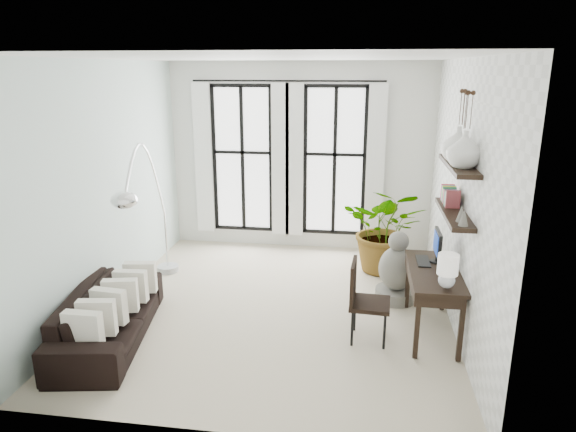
% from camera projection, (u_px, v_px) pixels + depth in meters
% --- Properties ---
extents(floor, '(5.00, 5.00, 0.00)m').
position_uv_depth(floor, '(276.00, 307.00, 6.87)').
color(floor, beige).
rests_on(floor, ground).
extents(ceiling, '(5.00, 5.00, 0.00)m').
position_uv_depth(ceiling, '(275.00, 57.00, 5.99)').
color(ceiling, white).
rests_on(ceiling, wall_back).
extents(wall_left, '(0.00, 5.00, 5.00)m').
position_uv_depth(wall_left, '(107.00, 185.00, 6.74)').
color(wall_left, silver).
rests_on(wall_left, floor).
extents(wall_right, '(0.00, 5.00, 5.00)m').
position_uv_depth(wall_right, '(461.00, 197.00, 6.12)').
color(wall_right, white).
rests_on(wall_right, floor).
extents(wall_back, '(4.50, 0.00, 4.50)m').
position_uv_depth(wall_back, '(300.00, 158.00, 8.81)').
color(wall_back, white).
rests_on(wall_back, floor).
extents(windows, '(3.26, 0.13, 2.65)m').
position_uv_depth(windows, '(288.00, 160.00, 8.78)').
color(windows, white).
rests_on(windows, wall_back).
extents(wall_shelves, '(0.25, 1.30, 0.60)m').
position_uv_depth(wall_shelves, '(455.00, 193.00, 5.76)').
color(wall_shelves, black).
rests_on(wall_shelves, wall_right).
extents(sofa, '(1.15, 2.19, 0.61)m').
position_uv_depth(sofa, '(108.00, 315.00, 5.98)').
color(sofa, black).
rests_on(sofa, floor).
extents(throw_pillows, '(0.40, 1.52, 0.40)m').
position_uv_depth(throw_pillows, '(115.00, 301.00, 5.91)').
color(throw_pillows, silver).
rests_on(throw_pillows, sofa).
extents(plant, '(1.47, 1.35, 1.37)m').
position_uv_depth(plant, '(386.00, 229.00, 7.92)').
color(plant, '#2D7228').
rests_on(plant, floor).
extents(desk, '(0.58, 1.36, 1.19)m').
position_uv_depth(desk, '(434.00, 276.00, 5.97)').
color(desk, black).
rests_on(desk, floor).
extents(desk_chair, '(0.48, 0.48, 0.96)m').
position_uv_depth(desk_chair, '(363.00, 296.00, 5.92)').
color(desk_chair, black).
rests_on(desk_chair, floor).
extents(arc_lamp, '(0.71, 2.37, 2.20)m').
position_uv_depth(arc_lamp, '(145.00, 178.00, 6.59)').
color(arc_lamp, silver).
rests_on(arc_lamp, floor).
extents(buddha, '(0.55, 0.55, 0.99)m').
position_uv_depth(buddha, '(397.00, 272.00, 6.97)').
color(buddha, slate).
rests_on(buddha, floor).
extents(vase_a, '(0.37, 0.37, 0.38)m').
position_uv_depth(vase_a, '(465.00, 149.00, 5.33)').
color(vase_a, white).
rests_on(vase_a, shelf_upper).
extents(vase_b, '(0.37, 0.37, 0.38)m').
position_uv_depth(vase_b, '(458.00, 144.00, 5.71)').
color(vase_b, white).
rests_on(vase_b, shelf_upper).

